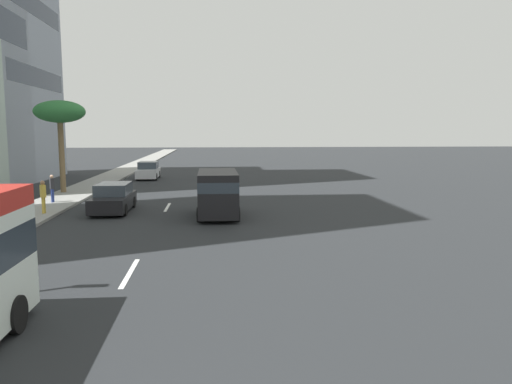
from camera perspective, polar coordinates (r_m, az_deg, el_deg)
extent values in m
plane|color=#26282B|center=(35.76, -9.36, -0.07)|extent=(198.00, 198.00, 0.00)
cube|color=gray|center=(36.93, -20.28, -0.07)|extent=(162.00, 2.97, 0.15)
cube|color=silver|center=(16.01, -14.53, -9.13)|extent=(3.20, 0.16, 0.01)
cube|color=silver|center=(28.96, -10.32, -1.76)|extent=(3.20, 0.16, 0.01)
cylinder|color=black|center=(12.26, -26.33, -12.72)|extent=(0.84, 0.26, 0.84)
cube|color=black|center=(27.98, -16.36, -1.10)|extent=(4.66, 1.84, 0.76)
cube|color=#38424C|center=(28.12, -16.32, 0.36)|extent=(2.56, 1.70, 0.62)
cylinder|color=black|center=(26.46, -15.13, -2.04)|extent=(0.64, 0.22, 0.64)
cylinder|color=black|center=(26.80, -18.71, -2.06)|extent=(0.64, 0.22, 0.64)
cylinder|color=black|center=(29.28, -14.17, -1.14)|extent=(0.64, 0.22, 0.64)
cylinder|color=black|center=(29.59, -17.42, -1.17)|extent=(0.64, 0.22, 0.64)
cube|color=silver|center=(46.38, -12.49, 2.20)|extent=(4.26, 1.82, 0.78)
cube|color=#38424C|center=(46.53, -12.48, 3.10)|extent=(2.35, 1.67, 0.64)
cylinder|color=black|center=(44.99, -11.63, 1.76)|extent=(0.64, 0.22, 0.64)
cylinder|color=black|center=(45.21, -13.74, 1.72)|extent=(0.64, 0.22, 0.64)
cylinder|color=black|center=(47.61, -11.28, 2.05)|extent=(0.64, 0.22, 0.64)
cylinder|color=black|center=(47.81, -13.28, 2.02)|extent=(0.64, 0.22, 0.64)
cube|color=black|center=(25.31, -4.49, -0.03)|extent=(4.73, 1.97, 2.16)
cube|color=#2D3842|center=(25.25, -4.50, 1.04)|extent=(4.74, 1.98, 0.52)
cylinder|color=black|center=(26.84, -6.52, -1.62)|extent=(0.72, 0.24, 0.72)
cylinder|color=black|center=(26.87, -2.52, -1.58)|extent=(0.72, 0.24, 0.72)
cylinder|color=black|center=(24.05, -6.66, -2.65)|extent=(0.72, 0.24, 0.72)
cylinder|color=black|center=(24.07, -2.19, -2.60)|extent=(0.72, 0.24, 0.72)
cylinder|color=gold|center=(27.73, -23.64, -1.47)|extent=(0.14, 0.14, 0.84)
cylinder|color=gold|center=(27.88, -23.53, -1.42)|extent=(0.14, 0.14, 0.84)
cube|color=gold|center=(27.71, -23.66, 0.09)|extent=(0.39, 0.36, 0.66)
sphere|color=#9E7251|center=(27.66, -23.71, 1.00)|extent=(0.23, 0.23, 0.23)
cylinder|color=navy|center=(31.87, -22.74, -0.40)|extent=(0.14, 0.14, 0.81)
cylinder|color=navy|center=(32.02, -22.65, -0.36)|extent=(0.14, 0.14, 0.81)
cube|color=#333338|center=(31.87, -22.76, 0.90)|extent=(0.39, 0.35, 0.64)
sphere|color=tan|center=(31.83, -22.79, 1.67)|extent=(0.22, 0.22, 0.22)
cylinder|color=brown|center=(36.79, -21.77, 3.94)|extent=(0.38, 0.38, 5.10)
ellipsoid|color=#2D7238|center=(36.77, -21.99, 8.72)|extent=(3.44, 3.44, 1.55)
cube|color=#2D3847|center=(47.53, -24.17, 12.09)|extent=(13.40, 0.08, 1.67)
cube|color=#2D3847|center=(48.49, -24.56, 19.18)|extent=(13.40, 0.08, 1.67)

